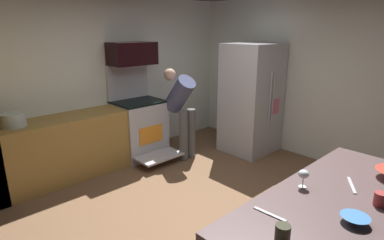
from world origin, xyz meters
TOP-DOWN VIEW (x-y plane):
  - ground_plane at (0.00, 0.00)m, footprint 5.20×4.80m
  - wall_back at (0.00, 2.34)m, footprint 5.20×0.12m
  - wall_right at (2.54, 0.00)m, footprint 0.12×4.80m
  - lower_cabinet_run at (-0.90, 1.98)m, footprint 2.40×0.60m
  - oven_range at (0.46, 1.97)m, footprint 0.76×1.04m
  - microwave at (0.46, 2.06)m, footprint 0.74×0.38m
  - refrigerator at (2.03, 0.86)m, footprint 0.86×0.80m
  - person_cook at (0.95, 1.45)m, footprint 0.31×0.64m
  - mixing_bowl_small at (-0.38, -1.71)m, footprint 0.18×0.18m
  - wine_glass_mid at (-0.18, -1.26)m, footprint 0.08×0.08m
  - mug_coffee at (-0.04, -1.75)m, footprint 0.08×0.08m
  - mug_tea at (-0.85, -1.49)m, footprint 0.09×0.09m
  - knife_chef at (-0.69, -1.30)m, footprint 0.04×0.24m
  - knife_paring at (0.12, -1.51)m, footprint 0.25×0.16m
  - stock_pot at (-1.37, 1.98)m, footprint 0.29×0.29m

SIDE VIEW (x-z plane):
  - ground_plane at x=0.00m, z-range -0.02..0.00m
  - lower_cabinet_run at x=-0.90m, z-range 0.00..0.90m
  - oven_range at x=0.46m, z-range -0.25..1.27m
  - person_cook at x=0.95m, z-range 0.14..1.59m
  - knife_chef at x=-0.69m, z-range 0.90..0.91m
  - knife_paring at x=0.12m, z-range 0.90..0.91m
  - mixing_bowl_small at x=-0.38m, z-range 0.90..0.95m
  - refrigerator at x=2.03m, z-range 0.00..1.85m
  - mug_tea at x=-0.85m, z-range 0.90..0.99m
  - mug_coffee at x=-0.04m, z-range 0.90..1.00m
  - stock_pot at x=-1.37m, z-range 0.90..1.07m
  - wine_glass_mid at x=-0.18m, z-range 0.93..1.08m
  - wall_back at x=0.00m, z-range 0.00..2.60m
  - wall_right at x=2.54m, z-range 0.00..2.60m
  - microwave at x=0.46m, z-range 1.52..1.88m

